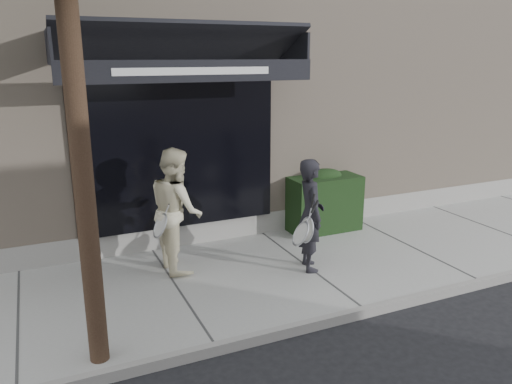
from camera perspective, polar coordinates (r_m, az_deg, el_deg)
name	(u,v)px	position (r m, az deg, el deg)	size (l,w,h in m)	color
ground	(303,271)	(7.84, 5.44, -8.94)	(80.00, 80.00, 0.00)	black
sidewalk	(303,267)	(7.82, 5.45, -8.54)	(20.00, 3.00, 0.12)	#979691
curb	(364,312)	(6.65, 12.22, -13.25)	(20.00, 0.10, 0.14)	gray
building_facade	(199,77)	(11.71, -6.59, 12.90)	(14.30, 8.04, 5.64)	#BDA790
hedge	(323,201)	(9.15, 7.68, -1.02)	(1.30, 0.70, 1.14)	black
pedestrian_front	(310,215)	(7.35, 6.23, -2.65)	(0.74, 0.88, 1.68)	black
pedestrian_back	(176,210)	(7.39, -9.10, -1.99)	(0.77, 0.91, 1.83)	beige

